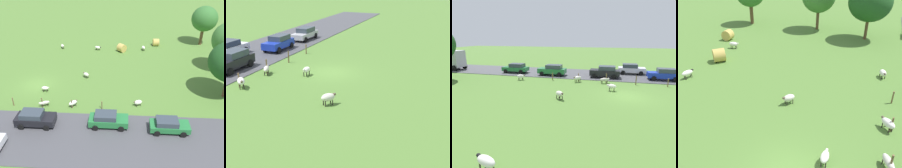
% 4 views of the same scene
% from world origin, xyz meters
% --- Properties ---
extents(ground_plane, '(160.00, 160.00, 0.00)m').
position_xyz_m(ground_plane, '(0.00, 0.00, 0.00)').
color(ground_plane, '#517A33').
extents(road_strip, '(8.00, 80.00, 0.06)m').
position_xyz_m(road_strip, '(10.09, 0.00, 0.03)').
color(road_strip, '#47474C').
rests_on(road_strip, ground_plane).
extents(sheep_0, '(0.92, 1.30, 0.72)m').
position_xyz_m(sheep_0, '(4.87, 2.56, 0.50)').
color(sheep_0, beige).
rests_on(sheep_0, ground_plane).
extents(sheep_1, '(1.00, 1.06, 0.81)m').
position_xyz_m(sheep_1, '(-2.49, 6.48, 0.55)').
color(sheep_1, silver).
rests_on(sheep_1, ground_plane).
extents(sheep_5, '(1.14, 1.14, 0.81)m').
position_xyz_m(sheep_5, '(4.72, 6.02, 0.55)').
color(sheep_5, white).
rests_on(sheep_5, ground_plane).
extents(sheep_7, '(0.47, 1.01, 0.76)m').
position_xyz_m(sheep_7, '(1.58, 1.65, 0.52)').
color(sheep_7, white).
rests_on(sheep_7, ground_plane).
extents(fence_post_0, '(0.12, 0.12, 1.03)m').
position_xyz_m(fence_post_0, '(4.97, -4.83, 0.51)').
color(fence_post_0, brown).
rests_on(fence_post_0, ground_plane).
extents(fence_post_1, '(0.12, 0.12, 1.15)m').
position_xyz_m(fence_post_1, '(4.97, -1.24, 0.57)').
color(fence_post_1, brown).
rests_on(fence_post_1, ground_plane).
extents(fence_post_2, '(0.12, 0.12, 1.25)m').
position_xyz_m(fence_post_2, '(4.97, 2.35, 0.63)').
color(fence_post_2, brown).
rests_on(fence_post_2, ground_plane).
extents(fence_post_3, '(0.12, 0.12, 1.11)m').
position_xyz_m(fence_post_3, '(4.97, 5.94, 0.56)').
color(fence_post_3, brown).
rests_on(fence_post_3, ground_plane).
extents(car_0, '(2.16, 4.02, 1.57)m').
position_xyz_m(car_0, '(11.92, -1.24, 0.88)').
color(car_0, silver).
rests_on(car_0, road_strip).
extents(car_2, '(1.95, 4.04, 1.59)m').
position_xyz_m(car_2, '(8.51, -5.19, 0.88)').
color(car_2, '#1933B2').
rests_on(car_2, road_strip).
extents(car_3, '(2.04, 4.19, 1.66)m').
position_xyz_m(car_3, '(8.29, 2.63, 0.92)').
color(car_3, black).
rests_on(car_3, road_strip).
extents(car_5, '(1.94, 4.33, 1.49)m').
position_xyz_m(car_5, '(8.40, -11.17, 0.84)').
color(car_5, '#B7B7BC').
rests_on(car_5, road_strip).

